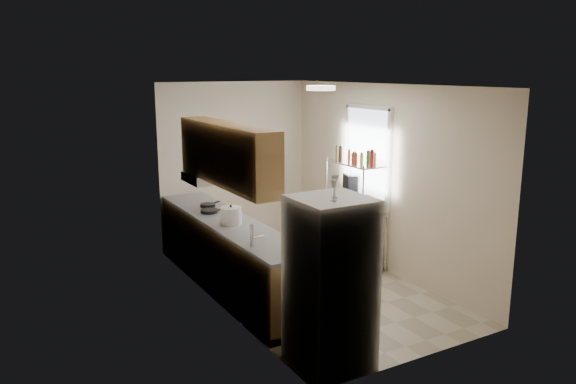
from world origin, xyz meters
The scene contains 16 objects.
room centered at (0.00, 0.00, 1.30)m, with size 2.52×4.42×2.62m.
counter_run centered at (-0.92, 0.44, 0.45)m, with size 0.63×3.51×0.90m.
upper_cabinets centered at (-1.05, 0.10, 1.81)m, with size 0.33×2.20×0.72m, color #9D7843.
range_hood centered at (-1.00, 0.90, 1.39)m, with size 0.50×0.60×0.12m, color #B7BABC.
window centered at (1.23, 0.35, 1.55)m, with size 0.06×1.00×1.46m, color white.
bakers_rack centered at (1.00, 0.30, 1.11)m, with size 0.45×0.90×1.73m.
ceiling_dome centered at (0.00, -0.30, 2.57)m, with size 0.34×0.34×0.06m, color white.
refrigerator centered at (-0.87, -1.83, 0.82)m, with size 0.68×0.68×1.65m, color silver.
wine_glass_a centered at (-0.85, -1.86, 1.75)m, with size 0.07×0.07×0.21m, color silver, non-canonical shape.
wine_glass_b centered at (-0.93, -1.95, 1.74)m, with size 0.07×0.07×0.19m, color silver, non-canonical shape.
rice_cooker centered at (-0.94, 0.27, 1.01)m, with size 0.26×0.26×0.21m, color white.
frying_pan_large centered at (-0.96, 0.93, 0.92)m, with size 0.24×0.24×0.04m, color black.
frying_pan_small centered at (-0.86, 1.24, 0.92)m, with size 0.21×0.21×0.04m, color black.
cutting_board centered at (1.00, 0.11, 1.02)m, with size 0.31×0.40×0.03m, color tan.
espresso_machine centered at (1.14, 0.63, 1.15)m, with size 0.16×0.23×0.27m, color black.
storage_bag centered at (0.92, 0.55, 0.64)m, with size 0.09×0.13×0.15m, color #A61421.
Camera 1 is at (-3.68, -5.94, 2.79)m, focal length 35.00 mm.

